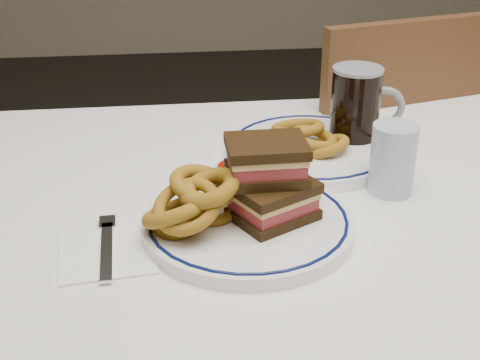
{
  "coord_description": "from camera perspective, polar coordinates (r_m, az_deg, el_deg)",
  "views": [
    {
      "loc": [
        -0.24,
        -0.88,
        1.23
      ],
      "look_at": [
        -0.14,
        -0.1,
        0.83
      ],
      "focal_mm": 50.0,
      "sensor_mm": 36.0,
      "label": 1
    }
  ],
  "objects": [
    {
      "name": "main_plate",
      "position": [
        0.92,
        0.66,
        -3.73
      ],
      "size": [
        0.29,
        0.29,
        0.02
      ],
      "color": "white",
      "rests_on": "dining_table"
    },
    {
      "name": "reuben_sandwich",
      "position": [
        0.9,
        2.57,
        -0.03
      ],
      "size": [
        0.13,
        0.12,
        0.11
      ],
      "color": "black",
      "rests_on": "main_plate"
    },
    {
      "name": "far_plate",
      "position": [
        1.16,
        6.09,
        2.67
      ],
      "size": [
        0.29,
        0.29,
        0.02
      ],
      "color": "white",
      "rests_on": "dining_table"
    },
    {
      "name": "chair_far",
      "position": [
        1.64,
        11.27,
        -0.27
      ],
      "size": [
        0.52,
        0.52,
        0.92
      ],
      "color": "#4D3319",
      "rests_on": "floor"
    },
    {
      "name": "napkin_fork",
      "position": [
        0.9,
        -11.29,
        -6.02
      ],
      "size": [
        0.14,
        0.16,
        0.01
      ],
      "color": "white",
      "rests_on": "dining_table"
    },
    {
      "name": "onion_rings_far",
      "position": [
        1.13,
        6.08,
        3.7
      ],
      "size": [
        0.13,
        0.12,
        0.07
      ],
      "color": "brown",
      "rests_on": "far_plate"
    },
    {
      "name": "onion_rings_main",
      "position": [
        0.89,
        -4.01,
        -1.87
      ],
      "size": [
        0.15,
        0.14,
        0.1
      ],
      "color": "brown",
      "rests_on": "main_plate"
    },
    {
      "name": "dining_table",
      "position": [
        1.08,
        7.03,
        -6.17
      ],
      "size": [
        1.27,
        0.87,
        0.75
      ],
      "color": "white",
      "rests_on": "floor"
    },
    {
      "name": "ketchup_ramekin",
      "position": [
        1.0,
        -0.54,
        0.45
      ],
      "size": [
        0.06,
        0.06,
        0.03
      ],
      "color": "silver",
      "rests_on": "main_plate"
    },
    {
      "name": "water_glass",
      "position": [
        1.04,
        12.91,
        1.74
      ],
      "size": [
        0.07,
        0.07,
        0.11
      ],
      "primitive_type": "cylinder",
      "color": "#A8C1D8",
      "rests_on": "dining_table"
    },
    {
      "name": "beer_mug",
      "position": [
        1.18,
        9.96,
        6.14
      ],
      "size": [
        0.13,
        0.09,
        0.14
      ],
      "color": "black",
      "rests_on": "dining_table"
    }
  ]
}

